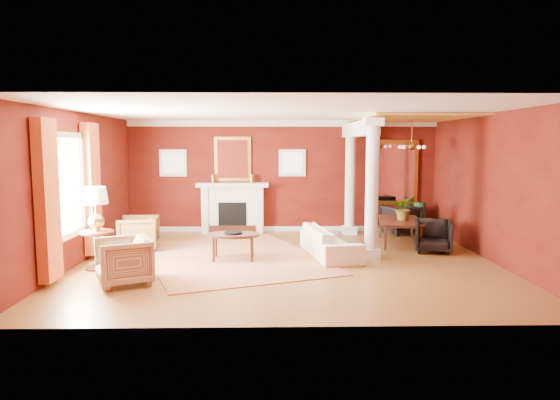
{
  "coord_description": "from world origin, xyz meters",
  "views": [
    {
      "loc": [
        -0.33,
        -9.55,
        2.29
      ],
      "look_at": [
        -0.13,
        0.58,
        1.15
      ],
      "focal_mm": 32.0,
      "sensor_mm": 36.0,
      "label": 1
    }
  ],
  "objects_px": {
    "sofa": "(330,237)",
    "dining_table": "(401,225)",
    "side_table": "(96,214)",
    "armchair_leopard": "(138,232)",
    "armchair_stripe": "(124,259)",
    "coffee_table": "(233,236)"
  },
  "relations": [
    {
      "from": "sofa",
      "to": "dining_table",
      "type": "distance_m",
      "value": 2.1
    },
    {
      "from": "armchair_stripe",
      "to": "dining_table",
      "type": "relative_size",
      "value": 0.52
    },
    {
      "from": "sofa",
      "to": "side_table",
      "type": "xyz_separation_m",
      "value": [
        -4.4,
        -0.99,
        0.62
      ]
    },
    {
      "from": "sofa",
      "to": "dining_table",
      "type": "height_order",
      "value": "dining_table"
    },
    {
      "from": "side_table",
      "to": "dining_table",
      "type": "bearing_deg",
      "value": 19.19
    },
    {
      "from": "armchair_stripe",
      "to": "coffee_table",
      "type": "bearing_deg",
      "value": 109.78
    },
    {
      "from": "armchair_leopard",
      "to": "dining_table",
      "type": "relative_size",
      "value": 0.5
    },
    {
      "from": "dining_table",
      "to": "sofa",
      "type": "bearing_deg",
      "value": 131.74
    },
    {
      "from": "armchair_leopard",
      "to": "dining_table",
      "type": "bearing_deg",
      "value": 88.76
    },
    {
      "from": "armchair_stripe",
      "to": "coffee_table",
      "type": "height_order",
      "value": "armchair_stripe"
    },
    {
      "from": "sofa",
      "to": "armchair_stripe",
      "type": "distance_m",
      "value": 4.15
    },
    {
      "from": "armchair_stripe",
      "to": "side_table",
      "type": "xyz_separation_m",
      "value": [
        -0.77,
        1.01,
        0.6
      ]
    },
    {
      "from": "sofa",
      "to": "side_table",
      "type": "bearing_deg",
      "value": 93.13
    },
    {
      "from": "armchair_leopard",
      "to": "armchair_stripe",
      "type": "bearing_deg",
      "value": 3.44
    },
    {
      "from": "sofa",
      "to": "side_table",
      "type": "distance_m",
      "value": 4.56
    },
    {
      "from": "armchair_leopard",
      "to": "dining_table",
      "type": "xyz_separation_m",
      "value": [
        5.84,
        0.51,
        0.04
      ]
    },
    {
      "from": "armchair_leopard",
      "to": "side_table",
      "type": "xyz_separation_m",
      "value": [
        -0.32,
        -1.64,
        0.62
      ]
    },
    {
      "from": "sofa",
      "to": "armchair_leopard",
      "type": "distance_m",
      "value": 4.13
    },
    {
      "from": "coffee_table",
      "to": "dining_table",
      "type": "height_order",
      "value": "dining_table"
    },
    {
      "from": "side_table",
      "to": "dining_table",
      "type": "height_order",
      "value": "side_table"
    },
    {
      "from": "armchair_leopard",
      "to": "side_table",
      "type": "relative_size",
      "value": 0.54
    },
    {
      "from": "side_table",
      "to": "armchair_stripe",
      "type": "bearing_deg",
      "value": -52.59
    }
  ]
}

